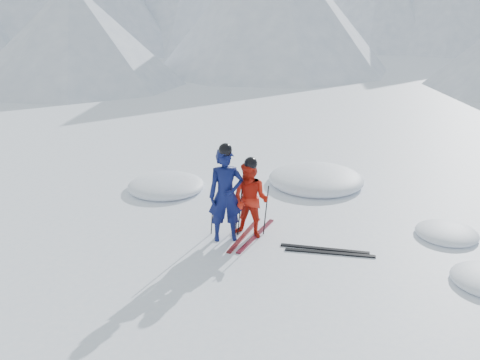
# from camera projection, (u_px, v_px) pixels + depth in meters

# --- Properties ---
(ground) EXTENTS (160.00, 160.00, 0.00)m
(ground) POSITION_uv_depth(u_px,v_px,m) (341.00, 247.00, 9.92)
(ground) COLOR white
(ground) RESTS_ON ground
(skier_blue) EXTENTS (0.80, 0.65, 1.89)m
(skier_blue) POSITION_uv_depth(u_px,v_px,m) (226.00, 195.00, 9.94)
(skier_blue) COLOR #0B1347
(skier_blue) RESTS_ON ground
(skier_red) EXTENTS (0.89, 0.77, 1.58)m
(skier_red) POSITION_uv_depth(u_px,v_px,m) (250.00, 200.00, 10.12)
(skier_red) COLOR red
(skier_red) RESTS_ON ground
(pole_blue_left) EXTENTS (0.13, 0.09, 1.26)m
(pole_blue_left) POSITION_uv_depth(u_px,v_px,m) (213.00, 206.00, 10.23)
(pole_blue_left) COLOR black
(pole_blue_left) RESTS_ON ground
(pole_blue_right) EXTENTS (0.13, 0.07, 1.26)m
(pole_blue_right) POSITION_uv_depth(u_px,v_px,m) (240.00, 206.00, 10.24)
(pole_blue_right) COLOR black
(pole_blue_right) RESTS_ON ground
(pole_red_left) EXTENTS (0.11, 0.09, 1.05)m
(pole_red_left) POSITION_uv_depth(u_px,v_px,m) (238.00, 207.00, 10.49)
(pole_red_left) COLOR black
(pole_red_left) RESTS_ON ground
(pole_red_right) EXTENTS (0.11, 0.08, 1.05)m
(pole_red_right) POSITION_uv_depth(u_px,v_px,m) (266.00, 210.00, 10.30)
(pole_red_right) COLOR black
(pole_red_right) RESTS_ON ground
(ski_worn_left) EXTENTS (0.46, 1.68, 0.03)m
(ski_worn_left) POSITION_uv_depth(u_px,v_px,m) (244.00, 235.00, 10.40)
(ski_worn_left) COLOR black
(ski_worn_left) RESTS_ON ground
(ski_worn_right) EXTENTS (0.57, 1.65, 0.03)m
(ski_worn_right) POSITION_uv_depth(u_px,v_px,m) (256.00, 235.00, 10.36)
(ski_worn_right) COLOR black
(ski_worn_right) RESTS_ON ground
(ski_loose_a) EXTENTS (1.70, 0.19, 0.03)m
(ski_loose_a) POSITION_uv_depth(u_px,v_px,m) (325.00, 249.00, 9.81)
(ski_loose_a) COLOR black
(ski_loose_a) RESTS_ON ground
(ski_loose_b) EXTENTS (1.70, 0.13, 0.03)m
(ski_loose_b) POSITION_uv_depth(u_px,v_px,m) (330.00, 253.00, 9.66)
(ski_loose_b) COLOR black
(ski_loose_b) RESTS_ON ground
(snow_lumps) EXTENTS (8.35, 6.41, 0.55)m
(snow_lumps) POSITION_uv_depth(u_px,v_px,m) (290.00, 193.00, 12.66)
(snow_lumps) COLOR white
(snow_lumps) RESTS_ON ground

